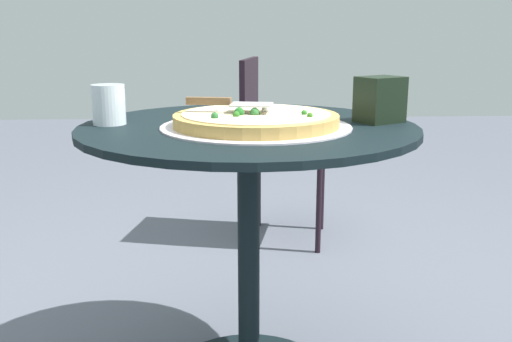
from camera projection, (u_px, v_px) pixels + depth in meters
name	position (u px, v px, depth m)	size (l,w,h in m)	color
patio_table	(249.00, 204.00, 1.48)	(0.84, 0.84, 0.73)	black
pizza_on_tray	(256.00, 120.00, 1.39)	(0.46, 0.46, 0.05)	silver
pizza_server	(229.00, 103.00, 1.39)	(0.22, 0.10, 0.02)	silver
drinking_cup	(109.00, 105.00, 1.43)	(0.08, 0.08, 0.10)	white
napkin_dispenser	(380.00, 100.00, 1.46)	(0.11, 0.08, 0.12)	black
patio_chair_far	(272.00, 135.00, 2.63)	(0.44, 0.44, 0.84)	black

